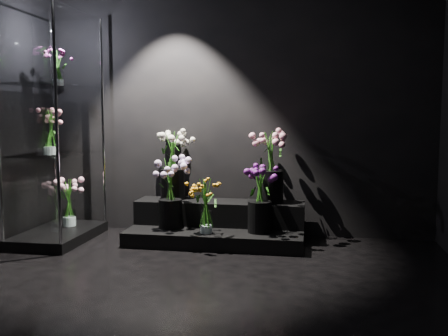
# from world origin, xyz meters

# --- Properties ---
(floor) EXTENTS (4.00, 4.00, 0.00)m
(floor) POSITION_xyz_m (0.00, 0.00, 0.00)
(floor) COLOR black
(floor) RESTS_ON ground
(wall_back) EXTENTS (4.00, 0.00, 4.00)m
(wall_back) POSITION_xyz_m (0.00, 2.00, 1.40)
(wall_back) COLOR black
(wall_back) RESTS_ON floor
(display_riser) EXTENTS (1.69, 0.75, 0.38)m
(display_riser) POSITION_xyz_m (-0.12, 1.66, 0.16)
(display_riser) COLOR black
(display_riser) RESTS_ON floor
(display_case) EXTENTS (0.61, 1.01, 2.23)m
(display_case) POSITION_xyz_m (-1.68, 1.38, 1.11)
(display_case) COLOR black
(display_case) RESTS_ON floor
(bouquet_orange_bells) EXTENTS (0.30, 0.30, 0.52)m
(bouquet_orange_bells) POSITION_xyz_m (-0.17, 1.35, 0.41)
(bouquet_orange_bells) COLOR white
(bouquet_orange_bells) RESTS_ON display_riser
(bouquet_lilac) EXTENTS (0.48, 0.48, 0.67)m
(bouquet_lilac) POSITION_xyz_m (-0.56, 1.51, 0.53)
(bouquet_lilac) COLOR black
(bouquet_lilac) RESTS_ON display_riser
(bouquet_purple) EXTENTS (0.37, 0.37, 0.61)m
(bouquet_purple) POSITION_xyz_m (0.31, 1.48, 0.48)
(bouquet_purple) COLOR black
(bouquet_purple) RESTS_ON display_riser
(bouquet_cream_roses) EXTENTS (0.38, 0.38, 0.69)m
(bouquet_cream_roses) POSITION_xyz_m (-0.62, 1.80, 0.77)
(bouquet_cream_roses) COLOR black
(bouquet_cream_roses) RESTS_ON display_riser
(bouquet_pink_roses) EXTENTS (0.42, 0.42, 0.69)m
(bouquet_pink_roses) POSITION_xyz_m (0.39, 1.77, 0.76)
(bouquet_pink_roses) COLOR black
(bouquet_pink_roses) RESTS_ON display_riser
(bouquet_case_pink) EXTENTS (0.36, 0.36, 0.45)m
(bouquet_case_pink) POSITION_xyz_m (-1.63, 1.20, 1.10)
(bouquet_case_pink) COLOR white
(bouquet_case_pink) RESTS_ON display_case
(bouquet_case_magenta) EXTENTS (0.27, 0.27, 0.35)m
(bouquet_case_magenta) POSITION_xyz_m (-1.70, 1.51, 1.71)
(bouquet_case_magenta) COLOR white
(bouquet_case_magenta) RESTS_ON display_case
(bouquet_case_base_pink) EXTENTS (0.40, 0.40, 0.50)m
(bouquet_case_base_pink) POSITION_xyz_m (-1.66, 1.57, 0.37)
(bouquet_case_base_pink) COLOR white
(bouquet_case_base_pink) RESTS_ON display_case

